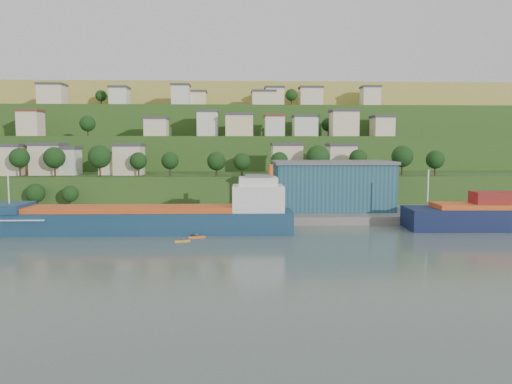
{
  "coord_description": "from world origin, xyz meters",
  "views": [
    {
      "loc": [
        7.97,
        -100.31,
        19.04
      ],
      "look_at": [
        12.93,
        15.0,
        8.09
      ],
      "focal_mm": 35.0,
      "sensor_mm": 36.0,
      "label": 1
    }
  ],
  "objects": [
    {
      "name": "quay",
      "position": [
        20.0,
        28.0,
        0.0
      ],
      "size": [
        220.0,
        26.0,
        4.0
      ],
      "primitive_type": "cube",
      "color": "slate",
      "rests_on": "ground"
    },
    {
      "name": "hillside",
      "position": [
        -0.02,
        168.68,
        0.09
      ],
      "size": [
        360.0,
        210.93,
        96.0
      ],
      "color": "#284719",
      "rests_on": "ground"
    },
    {
      "name": "dinghy",
      "position": [
        -41.91,
        19.83,
        1.66
      ],
      "size": [
        4.9,
        3.14,
        0.92
      ],
      "primitive_type": "cube",
      "rotation": [
        0.0,
        0.0,
        -0.34
      ],
      "color": "silver",
      "rests_on": "pebble_beach"
    },
    {
      "name": "ground",
      "position": [
        0.0,
        0.0,
        0.0
      ],
      "size": [
        500.0,
        500.0,
        0.0
      ],
      "primitive_type": "plane",
      "color": "#45544E",
      "rests_on": "ground"
    },
    {
      "name": "warehouse",
      "position": [
        33.72,
        31.0,
        8.43
      ],
      "size": [
        31.04,
        19.06,
        12.8
      ],
      "rotation": [
        0.0,
        0.0,
        -0.0
      ],
      "color": "#1B4A53",
      "rests_on": "quay"
    },
    {
      "name": "kayak_yellow",
      "position": [
        -2.38,
        -2.71,
        0.23
      ],
      "size": [
        3.09,
        1.33,
        0.76
      ],
      "rotation": [
        0.0,
        0.0,
        0.27
      ],
      "color": "orange",
      "rests_on": "ground"
    },
    {
      "name": "kayak_orange",
      "position": [
        0.13,
        1.42,
        0.26
      ],
      "size": [
        3.55,
        1.4,
        0.87
      ],
      "rotation": [
        0.0,
        0.0,
        0.23
      ],
      "color": "orange",
      "rests_on": "ground"
    },
    {
      "name": "cargo_ship_near",
      "position": [
        -9.73,
        8.27,
        2.66
      ],
      "size": [
        64.82,
        11.17,
        16.63
      ],
      "rotation": [
        0.0,
        0.0,
        -0.02
      ],
      "color": "#133348",
      "rests_on": "ground"
    }
  ]
}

